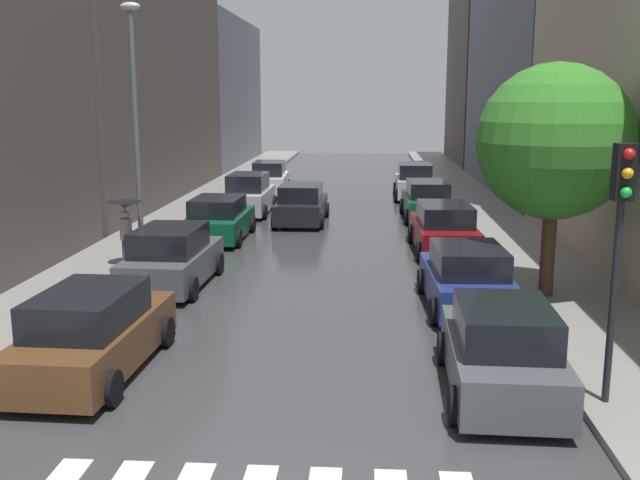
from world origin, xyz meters
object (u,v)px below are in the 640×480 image
(parked_car_left_second, at_px, (172,259))
(car_midroad, at_px, (301,205))
(parked_car_left_fourth, at_px, (249,195))
(street_tree_right, at_px, (555,142))
(traffic_light_right_corner, at_px, (620,217))
(lamp_post_left, at_px, (136,117))
(parked_car_left_third, at_px, (219,220))
(parked_car_right_nearest, at_px, (502,352))
(parked_car_left_nearest, at_px, (93,334))
(parked_car_right_second, at_px, (467,279))
(parked_car_right_fourth, at_px, (427,201))
(parked_car_right_third, at_px, (444,229))
(parked_car_left_fifth, at_px, (270,179))
(parked_car_right_fifth, at_px, (414,182))
(pedestrian_near_tree, at_px, (125,218))

(parked_car_left_second, height_order, car_midroad, parked_car_left_second)
(parked_car_left_fourth, relative_size, street_tree_right, 0.76)
(parked_car_left_second, relative_size, car_midroad, 1.01)
(parked_car_left_second, xyz_separation_m, car_midroad, (2.61, 10.41, -0.02))
(traffic_light_right_corner, xyz_separation_m, lamp_post_left, (-11.00, 9.90, 1.26))
(parked_car_left_third, relative_size, parked_car_right_nearest, 1.06)
(parked_car_left_nearest, distance_m, parked_car_right_second, 8.97)
(parked_car_right_fourth, xyz_separation_m, car_midroad, (-5.26, -1.38, -0.01))
(parked_car_right_fourth, bearing_deg, parked_car_right_third, 178.95)
(parked_car_right_second, height_order, car_midroad, car_midroad)
(parked_car_left_fourth, bearing_deg, lamp_post_left, 171.03)
(traffic_light_right_corner, bearing_deg, parked_car_left_fifth, 109.28)
(parked_car_left_second, xyz_separation_m, parked_car_left_third, (-0.08, 6.68, -0.04))
(parked_car_right_nearest, relative_size, parked_car_right_third, 0.88)
(parked_car_left_fourth, distance_m, car_midroad, 3.32)
(parked_car_right_fifth, height_order, car_midroad, parked_car_right_fifth)
(parked_car_right_fourth, bearing_deg, traffic_light_right_corner, -176.97)
(parked_car_left_fourth, distance_m, lamp_post_left, 10.86)
(parked_car_left_fifth, bearing_deg, parked_car_right_nearest, -165.95)
(car_midroad, bearing_deg, street_tree_right, -145.67)
(parked_car_right_second, relative_size, parked_car_right_third, 0.91)
(parked_car_left_fourth, height_order, parked_car_right_fifth, parked_car_left_fourth)
(parked_car_left_nearest, height_order, traffic_light_right_corner, traffic_light_right_corner)
(parked_car_right_third, distance_m, car_midroad, 7.53)
(parked_car_right_fourth, relative_size, car_midroad, 1.06)
(parked_car_left_fifth, bearing_deg, lamp_post_left, 171.69)
(parked_car_right_second, bearing_deg, parked_car_left_nearest, 119.91)
(parked_car_left_third, bearing_deg, parked_car_right_fifth, -33.78)
(car_midroad, bearing_deg, pedestrian_near_tree, 153.23)
(parked_car_left_nearest, xyz_separation_m, parked_car_right_fourth, (7.66, 18.14, -0.00))
(traffic_light_right_corner, bearing_deg, parked_car_left_second, 141.63)
(parked_car_left_third, relative_size, pedestrian_near_tree, 2.28)
(parked_car_right_fourth, relative_size, parked_car_right_fifth, 1.06)
(parked_car_left_third, xyz_separation_m, street_tree_right, (10.03, -7.34, 3.31))
(parked_car_right_third, bearing_deg, parked_car_left_second, 120.90)
(parked_car_left_fourth, height_order, parked_car_right_second, parked_car_left_fourth)
(parked_car_left_second, bearing_deg, pedestrian_near_tree, 47.79)
(parked_car_right_nearest, distance_m, parked_car_right_third, 11.93)
(parked_car_left_nearest, bearing_deg, parked_car_right_fifth, -15.21)
(parked_car_right_fourth, bearing_deg, parked_car_left_second, 144.84)
(pedestrian_near_tree, bearing_deg, parked_car_left_fourth, 151.61)
(parked_car_right_fourth, height_order, lamp_post_left, lamp_post_left)
(parked_car_right_second, bearing_deg, lamp_post_left, 64.51)
(parked_car_right_fourth, xyz_separation_m, parked_car_right_fifth, (-0.16, 6.32, 0.06))
(parked_car_right_second, height_order, parked_car_right_fourth, parked_car_right_fourth)
(parked_car_right_third, bearing_deg, parked_car_right_fourth, -1.37)
(parked_car_left_nearest, distance_m, parked_car_right_nearest, 7.54)
(parked_car_left_fourth, bearing_deg, traffic_light_right_corner, -154.42)
(parked_car_left_second, relative_size, parked_car_right_nearest, 1.06)
(parked_car_right_second, xyz_separation_m, car_midroad, (-5.20, 12.00, 0.01))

